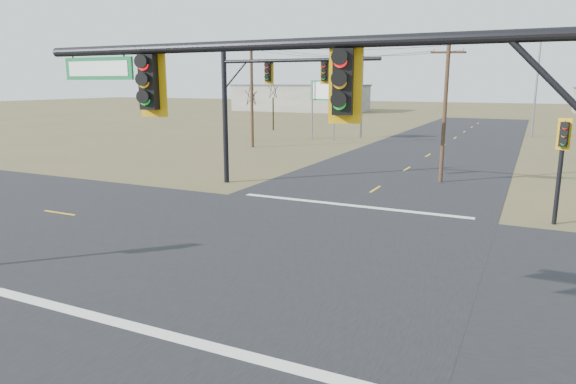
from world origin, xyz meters
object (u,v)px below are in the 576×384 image
object	(u,v)px
streetlight_b	(534,80)
bare_tree_a	(251,96)
mast_arm_near	(363,131)
utility_pole_far	(252,93)
mast_arm_far	(265,90)
utility_pole_near	(445,111)
streetlight_c	(364,85)
pedestal_signal_ne	(562,148)
highway_sign	(323,98)
bare_tree_b	(273,90)

from	to	relation	value
streetlight_b	bare_tree_a	xyz separation A→B (m)	(-26.97, -17.02, -1.64)
streetlight_b	mast_arm_near	bearing A→B (deg)	-86.74
utility_pole_far	bare_tree_a	size ratio (longest dim) A/B	1.64
mast_arm_far	streetlight_b	xyz separation A→B (m)	(13.78, 38.41, 0.73)
utility_pole_far	utility_pole_near	bearing A→B (deg)	-28.48
mast_arm_near	streetlight_c	distance (m)	50.88
bare_tree_a	mast_arm_near	bearing A→B (deg)	-58.05
pedestal_signal_ne	highway_sign	world-z (taller)	highway_sign
mast_arm_far	utility_pole_far	distance (m)	19.34
utility_pole_far	highway_sign	size ratio (longest dim) A/B	1.55
bare_tree_b	pedestal_signal_ne	bearing A→B (deg)	-47.87
mast_arm_near	bare_tree_b	world-z (taller)	mast_arm_near
streetlight_b	streetlight_c	world-z (taller)	streetlight_b
mast_arm_far	streetlight_c	bearing A→B (deg)	84.95
mast_arm_near	utility_pole_far	bearing A→B (deg)	108.59
bare_tree_b	bare_tree_a	bearing A→B (deg)	-73.09
mast_arm_far	pedestal_signal_ne	world-z (taller)	mast_arm_far
mast_arm_near	bare_tree_b	bearing A→B (deg)	105.19
utility_pole_far	bare_tree_b	world-z (taller)	utility_pole_far
utility_pole_near	bare_tree_a	world-z (taller)	utility_pole_near
streetlight_b	highway_sign	bearing A→B (deg)	-142.29
mast_arm_far	pedestal_signal_ne	size ratio (longest dim) A/B	2.10
bare_tree_a	utility_pole_near	bearing A→B (deg)	-34.76
mast_arm_near	mast_arm_far	distance (m)	22.22
utility_pole_near	bare_tree_a	distance (m)	27.38
streetlight_c	bare_tree_b	bearing A→B (deg)	149.47
utility_pole_near	streetlight_c	distance (m)	27.16
pedestal_signal_ne	streetlight_b	xyz separation A→B (m)	(-1.72, 40.58, 3.04)
mast_arm_near	bare_tree_b	xyz separation A→B (m)	(-28.78, 52.45, -0.15)
utility_pole_near	streetlight_c	size ratio (longest dim) A/B	0.80
streetlight_c	bare_tree_a	distance (m)	12.94
utility_pole_near	bare_tree_a	bearing A→B (deg)	145.24
streetlight_b	bare_tree_a	distance (m)	31.93
streetlight_b	streetlight_c	size ratio (longest dim) A/B	1.08
utility_pole_near	utility_pole_far	world-z (taller)	utility_pole_far
mast_arm_near	highway_sign	world-z (taller)	mast_arm_near
mast_arm_far	bare_tree_a	bearing A→B (deg)	110.11
utility_pole_near	bare_tree_b	bearing A→B (deg)	133.24
highway_sign	bare_tree_a	distance (m)	7.75
streetlight_c	bare_tree_a	bearing A→B (deg)	-153.95
mast_arm_far	bare_tree_a	size ratio (longest dim) A/B	1.63
utility_pole_far	bare_tree_a	bearing A→B (deg)	120.42
streetlight_b	utility_pole_far	bearing A→B (deg)	-132.32
mast_arm_near	bare_tree_b	size ratio (longest dim) A/B	1.64
streetlight_b	utility_pole_near	bearing A→B (deg)	-92.64
mast_arm_near	highway_sign	bearing A→B (deg)	99.07
mast_arm_far	utility_pole_far	world-z (taller)	utility_pole_far
streetlight_b	bare_tree_a	world-z (taller)	streetlight_b
mast_arm_far	bare_tree_b	xyz separation A→B (m)	(-16.92, 33.67, -0.50)
highway_sign	streetlight_c	world-z (taller)	streetlight_c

